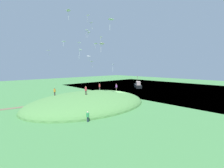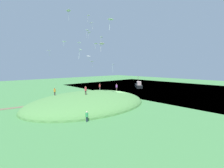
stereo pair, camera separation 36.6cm
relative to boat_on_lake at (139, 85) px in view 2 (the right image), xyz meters
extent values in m
plane|color=#3F7840|center=(21.65, 10.73, -0.84)|extent=(160.00, 160.00, 0.00)
cube|color=#405C7C|center=(-6.76, 10.73, -1.04)|extent=(48.24, 80.00, 0.40)
ellipsoid|color=#4C8042|center=(29.73, 9.22, -0.84)|extent=(27.42, 19.96, 5.09)
cube|color=black|center=(-0.16, -0.16, -0.27)|extent=(6.53, 6.57, 1.13)
cube|color=#BBA09C|center=(0.60, 0.60, 0.94)|extent=(2.80, 2.81, 1.30)
cylinder|color=gray|center=(-1.43, -1.45, 2.01)|extent=(0.14, 0.14, 3.44)
cube|color=#42342F|center=(31.51, 10.82, 2.07)|extent=(0.22, 0.26, 0.84)
cylinder|color=#C73940|center=(31.51, 10.82, 2.82)|extent=(0.57, 0.57, 0.66)
sphere|color=brown|center=(31.51, 10.82, 3.28)|extent=(0.25, 0.25, 0.25)
cube|color=#55444B|center=(23.48, 5.27, 1.59)|extent=(0.14, 0.23, 0.80)
cylinder|color=#C43739|center=(23.48, 5.27, 2.30)|extent=(0.43, 0.43, 0.63)
sphere|color=#A66856|center=(23.48, 5.27, 2.73)|extent=(0.24, 0.24, 0.24)
cube|color=#233242|center=(36.34, 18.39, -0.46)|extent=(0.24, 0.14, 0.77)
cylinder|color=#319555|center=(36.34, 18.39, 0.23)|extent=(0.45, 0.45, 0.61)
sphere|color=beige|center=(36.34, 18.39, 0.65)|extent=(0.23, 0.23, 0.23)
cube|color=#412F2F|center=(35.39, 4.83, 1.57)|extent=(0.25, 0.26, 0.76)
cylinder|color=orange|center=(35.39, 4.83, 2.25)|extent=(0.59, 0.59, 0.60)
sphere|color=brown|center=(35.39, 4.83, 2.67)|extent=(0.23, 0.23, 0.23)
cube|color=brown|center=(20.06, 8.10, 1.38)|extent=(0.27, 0.29, 0.88)
cylinder|color=purple|center=(20.06, 8.10, 2.17)|extent=(0.66, 0.66, 0.70)
sphere|color=#A0775E|center=(20.06, 8.10, 2.65)|extent=(0.26, 0.26, 0.26)
cube|color=white|center=(26.79, 1.08, 13.57)|extent=(1.05, 0.90, 0.04)
cylinder|color=white|center=(26.74, 0.87, 12.51)|extent=(0.26, 0.12, 1.66)
cube|color=white|center=(31.58, 9.29, 10.70)|extent=(0.88, 0.94, 0.15)
cylinder|color=white|center=(31.86, 9.22, 9.64)|extent=(0.28, 0.08, 1.72)
cube|color=white|center=(27.83, 11.56, 12.06)|extent=(1.08, 0.75, 0.26)
cylinder|color=white|center=(28.12, 11.57, 11.06)|extent=(0.09, 0.19, 1.47)
cube|color=silver|center=(29.21, 8.66, 9.59)|extent=(0.80, 0.58, 0.15)
cylinder|color=silver|center=(29.07, 8.60, 8.95)|extent=(0.06, 0.07, 0.89)
cube|color=silver|center=(25.13, 3.21, 16.05)|extent=(1.00, 1.03, 0.20)
cylinder|color=silver|center=(25.37, 3.07, 15.22)|extent=(0.12, 0.18, 1.22)
cube|color=white|center=(25.20, 6.10, 12.92)|extent=(0.73, 0.97, 0.11)
cylinder|color=white|center=(25.48, 6.13, 12.16)|extent=(0.19, 0.11, 1.06)
cube|color=white|center=(19.99, 1.82, 15.70)|extent=(0.70, 0.86, 0.18)
cylinder|color=white|center=(20.24, 1.84, 14.93)|extent=(0.09, 0.20, 1.17)
cube|color=white|center=(25.11, 4.15, 18.23)|extent=(0.85, 1.12, 0.25)
cylinder|color=white|center=(24.96, 4.34, 17.30)|extent=(0.16, 0.15, 1.34)
cube|color=white|center=(22.72, 0.89, 8.77)|extent=(0.82, 0.97, 0.15)
cylinder|color=white|center=(22.51, 0.78, 7.84)|extent=(0.24, 0.24, 1.45)
cube|color=silver|center=(30.63, 2.97, 20.15)|extent=(1.32, 1.24, 0.25)
cylinder|color=silver|center=(30.63, 2.96, 18.95)|extent=(0.12, 0.23, 1.84)
cube|color=white|center=(21.68, 8.34, 7.89)|extent=(1.00, 1.06, 0.15)
cylinder|color=white|center=(21.86, 8.50, 6.84)|extent=(0.08, 0.14, 1.68)
cube|color=white|center=(28.64, 15.19, 16.01)|extent=(1.12, 0.90, 0.09)
cylinder|color=white|center=(28.86, 15.11, 14.87)|extent=(0.22, 0.26, 1.77)
cube|color=white|center=(23.89, 0.49, 17.23)|extent=(1.09, 1.17, 0.17)
cylinder|color=white|center=(24.00, 0.25, 16.14)|extent=(0.19, 0.11, 1.70)
cube|color=silver|center=(23.39, 0.51, 21.21)|extent=(0.72, 0.88, 0.05)
cylinder|color=silver|center=(23.59, 0.36, 20.24)|extent=(0.05, 0.21, 1.56)
cube|color=white|center=(31.81, 2.62, 13.11)|extent=(0.83, 0.94, 0.07)
cylinder|color=white|center=(32.03, 2.89, 12.42)|extent=(0.11, 0.07, 0.99)
cube|color=white|center=(34.26, -0.45, 11.11)|extent=(0.82, 1.00, 0.07)
cylinder|color=white|center=(33.97, -0.74, 10.36)|extent=(0.12, 0.15, 1.06)
cylinder|color=brown|center=(17.64, 9.88, -0.39)|extent=(0.14, 0.14, 0.89)
camera|label=1|loc=(49.15, 37.10, 7.30)|focal=25.11mm
camera|label=2|loc=(48.88, 37.35, 7.30)|focal=25.11mm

